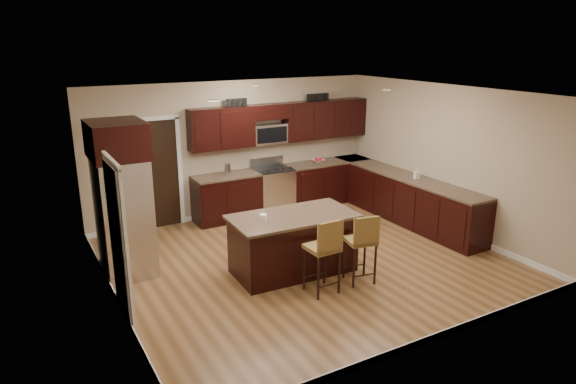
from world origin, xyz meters
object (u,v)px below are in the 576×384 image
island (293,245)px  stool_mid (325,248)px  refrigerator (122,198)px  range (273,190)px  stool_right (362,241)px

island → stool_mid: stool_mid is taller
stool_mid → refrigerator: 3.11m
range → stool_right: bearing=-96.4°
stool_mid → refrigerator: bearing=135.2°
island → refrigerator: size_ratio=0.83×
stool_right → refrigerator: bearing=155.4°
stool_mid → stool_right: (0.65, 0.00, -0.03)m
island → stool_mid: (0.02, -0.85, 0.27)m
stool_right → island: bearing=139.6°
range → refrigerator: refrigerator is taller
island → stool_mid: bearing=-86.3°
stool_mid → stool_right: stool_mid is taller
island → refrigerator: 2.67m
stool_right → refrigerator: refrigerator is taller
range → island: size_ratio=0.57×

